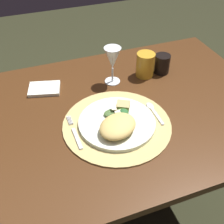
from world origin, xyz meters
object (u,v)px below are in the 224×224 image
at_px(spoon, 153,109).
at_px(dinner_plate, 117,122).
at_px(napkin, 44,89).
at_px(fork, 75,133).
at_px(dining_table, 101,134).
at_px(wine_glass, 112,59).
at_px(amber_tumbler, 145,65).
at_px(dark_tumbler, 162,64).

bearing_deg(spoon, dinner_plate, -170.89).
bearing_deg(napkin, fork, -79.66).
relative_size(dining_table, napkin, 10.85).
relative_size(wine_glass, amber_tumbler, 1.52).
distance_m(wine_glass, dark_tumbler, 0.24).
height_order(dining_table, dark_tumbler, dark_tumbler).
height_order(dinner_plate, fork, dinner_plate).
distance_m(dining_table, spoon, 0.23).
height_order(spoon, dark_tumbler, dark_tumbler).
height_order(dining_table, wine_glass, wine_glass).
xyz_separation_m(fork, wine_glass, (0.23, 0.25, 0.10)).
height_order(napkin, wine_glass, wine_glass).
bearing_deg(spoon, amber_tumbler, 71.96).
distance_m(dinner_plate, napkin, 0.36).
height_order(dining_table, dinner_plate, dinner_plate).
distance_m(wine_glass, amber_tumbler, 0.16).
bearing_deg(dining_table, dark_tumbler, 26.57).
bearing_deg(napkin, dark_tumbler, -4.82).
bearing_deg(spoon, dark_tumbler, 55.64).
xyz_separation_m(dinner_plate, fork, (-0.15, 0.00, -0.00)).
relative_size(dining_table, wine_glass, 8.48).
xyz_separation_m(wine_glass, amber_tumbler, (0.15, -0.00, -0.06)).
bearing_deg(dinner_plate, napkin, 124.66).
relative_size(spoon, wine_glass, 0.82).
xyz_separation_m(fork, spoon, (0.30, 0.02, -0.00)).
xyz_separation_m(napkin, wine_glass, (0.28, -0.04, 0.10)).
bearing_deg(dark_tumbler, wine_glass, 179.06).
bearing_deg(spoon, dining_table, 162.89).
bearing_deg(dark_tumbler, spoon, -124.36).
height_order(fork, amber_tumbler, amber_tumbler).
xyz_separation_m(dinner_plate, dark_tumbler, (0.30, 0.25, 0.03)).
xyz_separation_m(wine_glass, dark_tumbler, (0.23, -0.00, -0.07)).
bearing_deg(dining_table, napkin, 128.42).
bearing_deg(fork, spoon, 4.07).
relative_size(fork, napkin, 1.35).
distance_m(dinner_plate, spoon, 0.15).
xyz_separation_m(fork, napkin, (-0.05, 0.29, -0.00)).
xyz_separation_m(dining_table, fork, (-0.12, -0.08, 0.12)).
height_order(spoon, wine_glass, wine_glass).
relative_size(napkin, wine_glass, 0.78).
distance_m(amber_tumbler, dark_tumbler, 0.08).
height_order(dinner_plate, dark_tumbler, dark_tumbler).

